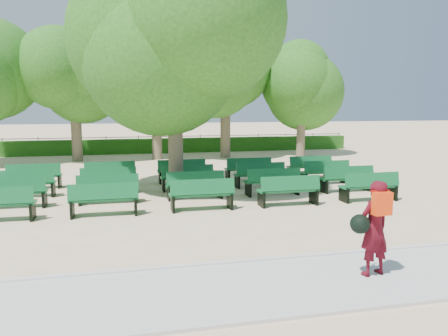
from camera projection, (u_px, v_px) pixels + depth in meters
name	position (u px, v px, depth m)	size (l,w,h in m)	color
ground	(187.00, 198.00, 14.30)	(120.00, 120.00, 0.00)	beige
paving	(252.00, 289.00, 7.16)	(30.00, 2.20, 0.06)	beige
curb	(234.00, 263.00, 8.27)	(30.00, 0.12, 0.10)	silver
hedge	(155.00, 146.00, 27.73)	(26.00, 0.70, 0.90)	#245C17
fence	(155.00, 152.00, 28.18)	(26.00, 0.10, 1.02)	black
tree_line	(161.00, 160.00, 23.94)	(21.80, 6.80, 7.04)	#2E6F1D
bench_array	(190.00, 191.00, 14.88)	(1.88, 0.67, 1.17)	#105E2D
tree_among	(174.00, 52.00, 14.21)	(5.22, 5.22, 7.10)	brown
person	(373.00, 227.00, 7.54)	(0.83, 0.54, 1.68)	#4B0A14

